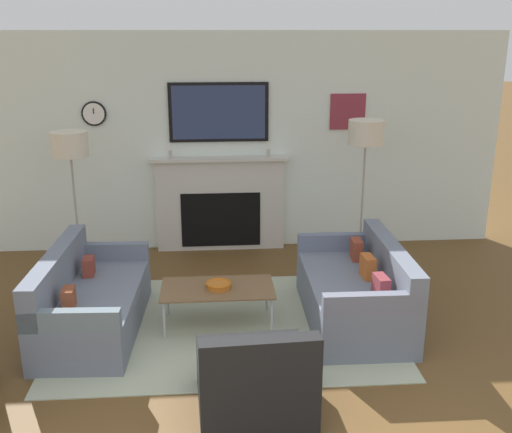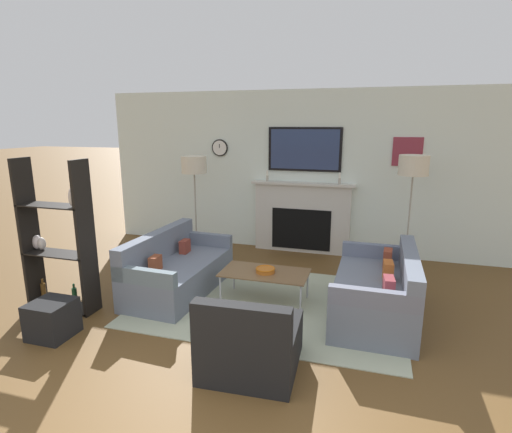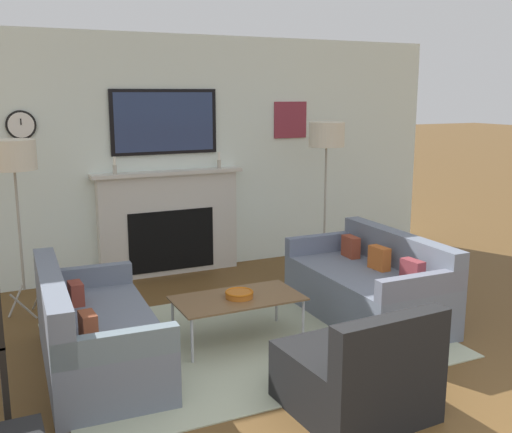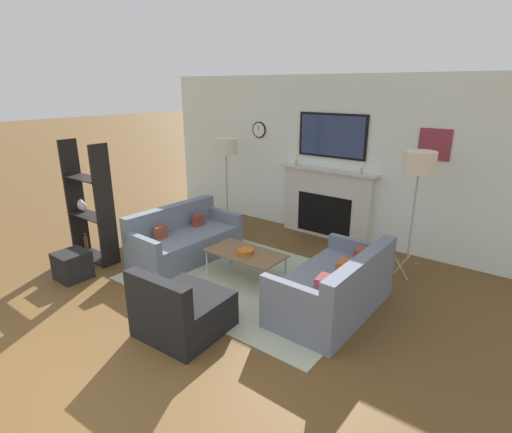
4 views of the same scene
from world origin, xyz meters
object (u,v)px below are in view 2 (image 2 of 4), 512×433
coffee_table (265,274)px  floor_lamp_left (194,166)px  ottoman (52,319)px  couch_left (177,271)px  armchair (251,343)px  decorative_bowl (265,270)px  shelf_unit (57,242)px  couch_right (378,293)px  floor_lamp_right (414,167)px

coffee_table → floor_lamp_left: (-1.57, 1.41, 1.13)m
ottoman → couch_left: bearing=63.9°
armchair → ottoman: size_ratio=2.17×
armchair → ottoman: (-2.13, -0.04, -0.06)m
couch_left → ottoman: size_ratio=4.23×
couch_left → decorative_bowl: couch_left is taller
couch_left → shelf_unit: 1.46m
shelf_unit → coffee_table: bearing=20.9°
armchair → floor_lamp_left: size_ratio=0.53×
couch_right → decorative_bowl: size_ratio=6.81×
couch_right → ottoman: (-3.22, -1.41, -0.10)m
shelf_unit → couch_left: bearing=38.7°
armchair → floor_lamp_left: 3.56m
couch_right → shelf_unit: (-3.58, -0.84, 0.54)m
armchair → ottoman: armchair is taller
shelf_unit → floor_lamp_left: bearing=73.3°
couch_left → shelf_unit: bearing=-141.3°
floor_lamp_left → shelf_unit: shelf_unit is taller
decorative_bowl → shelf_unit: (-2.26, -0.85, 0.41)m
couch_right → armchair: size_ratio=1.86×
decorative_bowl → floor_lamp_right: floor_lamp_right is taller
armchair → coffee_table: bearing=100.2°
couch_right → ottoman: couch_right is taller
armchair → decorative_bowl: 1.40m
armchair → shelf_unit: shelf_unit is taller
decorative_bowl → shelf_unit: shelf_unit is taller
couch_left → floor_lamp_left: 1.91m
coffee_table → floor_lamp_left: size_ratio=0.64×
floor_lamp_right → decorative_bowl: bearing=-140.1°
floor_lamp_right → ottoman: 4.79m
couch_right → armchair: 1.75m
floor_lamp_right → armchair: bearing=-117.7°
decorative_bowl → ottoman: 2.37m
armchair → shelf_unit: size_ratio=0.49×
coffee_table → decorative_bowl: bearing=-47.3°
couch_left → decorative_bowl: (1.20, 0.00, 0.14)m
floor_lamp_left → floor_lamp_right: 3.28m
couch_right → coffee_table: bearing=179.3°
couch_left → floor_lamp_left: (-0.37, 1.43, 1.22)m
couch_left → ottoman: bearing=-116.1°
armchair → decorative_bowl: (-0.24, 1.37, 0.17)m
armchair → decorative_bowl: armchair is taller
couch_right → coffee_table: (-1.33, 0.02, 0.08)m
floor_lamp_left → floor_lamp_right: size_ratio=0.95×
armchair → couch_right: bearing=51.6°
floor_lamp_left → ottoman: size_ratio=4.13×
shelf_unit → ottoman: 0.93m
coffee_table → floor_lamp_right: (1.72, 1.41, 1.21)m
coffee_table → floor_lamp_left: floor_lamp_left is taller
armchair → coffee_table: 1.41m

